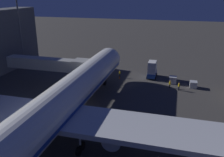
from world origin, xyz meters
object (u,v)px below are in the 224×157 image
(apron_floodlight_mast, at_px, (20,28))
(traffic_cone_nose_starboard, at_px, (103,76))
(baggage_container_near_belt, at_px, (173,80))
(baggage_container_mid_row, at_px, (193,84))
(jet_bridge, at_px, (54,64))
(ground_crew_near_nose_gear, at_px, (120,74))
(ground_crew_marshaller_fwd, at_px, (170,84))
(ground_crew_by_belt_loader, at_px, (179,86))
(ops_van, at_px, (152,70))
(airliner_at_gate, at_px, (53,111))
(traffic_cone_nose_port, at_px, (119,77))

(apron_floodlight_mast, xyz_separation_m, traffic_cone_nose_starboard, (-23.30, 0.40, -11.19))
(baggage_container_near_belt, height_order, baggage_container_mid_row, baggage_container_near_belt)
(jet_bridge, xyz_separation_m, ground_crew_near_nose_gear, (-12.79, -10.37, -4.37))
(baggage_container_near_belt, xyz_separation_m, ground_crew_marshaller_fwd, (0.55, 3.12, 0.12))
(jet_bridge, height_order, ground_crew_by_belt_loader, jet_bridge)
(jet_bridge, distance_m, ground_crew_near_nose_gear, 17.04)
(ops_van, bearing_deg, airliner_at_gate, 72.82)
(jet_bridge, distance_m, ground_crew_by_belt_loader, 28.35)
(ground_crew_marshaller_fwd, bearing_deg, traffic_cone_nose_port, -13.88)
(baggage_container_near_belt, distance_m, traffic_cone_nose_starboard, 17.55)
(apron_floodlight_mast, xyz_separation_m, ops_van, (-35.53, -2.40, -9.32))
(ops_van, relative_size, ground_crew_by_belt_loader, 2.55)
(ops_van, relative_size, baggage_container_near_belt, 2.73)
(jet_bridge, height_order, traffic_cone_nose_port, jet_bridge)
(baggage_container_near_belt, distance_m, ground_crew_near_nose_gear, 13.30)
(ops_van, distance_m, baggage_container_mid_row, 10.94)
(baggage_container_mid_row, bearing_deg, airliner_at_gate, 54.60)
(traffic_cone_nose_starboard, bearing_deg, traffic_cone_nose_port, 180.00)
(traffic_cone_nose_starboard, bearing_deg, baggage_container_near_belt, -179.98)
(ground_crew_near_nose_gear, bearing_deg, airliner_at_gate, 86.12)
(apron_floodlight_mast, distance_m, ground_crew_by_belt_loader, 43.81)
(airliner_at_gate, xyz_separation_m, baggage_container_near_belt, (-15.34, -29.64, -4.42))
(ground_crew_marshaller_fwd, bearing_deg, airliner_at_gate, 60.85)
(ground_crew_near_nose_gear, relative_size, ground_crew_marshaller_fwd, 1.01)
(baggage_container_mid_row, bearing_deg, ground_crew_near_nose_gear, -7.73)
(airliner_at_gate, xyz_separation_m, ground_crew_by_belt_loader, (-16.80, -25.45, -4.26))
(ops_van, xyz_separation_m, baggage_container_near_belt, (-5.31, 2.79, -1.29))
(ops_van, bearing_deg, ground_crew_by_belt_loader, 134.13)
(baggage_container_mid_row, xyz_separation_m, ground_crew_by_belt_loader, (3.19, 2.67, 0.28))
(airliner_at_gate, height_order, baggage_container_near_belt, airliner_at_gate)
(apron_floodlight_mast, distance_m, ground_crew_near_nose_gear, 29.50)
(apron_floodlight_mast, bearing_deg, traffic_cone_nose_port, 179.17)
(traffic_cone_nose_port, distance_m, traffic_cone_nose_starboard, 4.40)
(traffic_cone_nose_starboard, bearing_deg, airliner_at_gate, 94.25)
(jet_bridge, distance_m, traffic_cone_nose_starboard, 13.69)
(ground_crew_marshaller_fwd, height_order, traffic_cone_nose_port, ground_crew_marshaller_fwd)
(ground_crew_marshaller_fwd, xyz_separation_m, traffic_cone_nose_port, (12.59, -3.11, -0.69))
(airliner_at_gate, distance_m, apron_floodlight_mast, 39.88)
(ground_crew_by_belt_loader, bearing_deg, jet_bridge, 10.83)
(baggage_container_mid_row, bearing_deg, apron_floodlight_mast, -2.40)
(airliner_at_gate, bearing_deg, baggage_container_mid_row, -125.40)
(baggage_container_near_belt, distance_m, ground_crew_marshaller_fwd, 3.17)
(traffic_cone_nose_port, bearing_deg, traffic_cone_nose_starboard, 0.00)
(apron_floodlight_mast, bearing_deg, baggage_container_mid_row, 177.60)
(baggage_container_mid_row, bearing_deg, ground_crew_marshaller_fwd, 17.17)
(airliner_at_gate, height_order, ground_crew_marshaller_fwd, airliner_at_gate)
(ground_crew_marshaller_fwd, bearing_deg, ground_crew_by_belt_loader, 151.93)
(ground_crew_by_belt_loader, bearing_deg, airliner_at_gate, 56.58)
(ops_van, bearing_deg, traffic_cone_nose_starboard, 12.90)
(baggage_container_near_belt, relative_size, traffic_cone_nose_starboard, 3.10)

